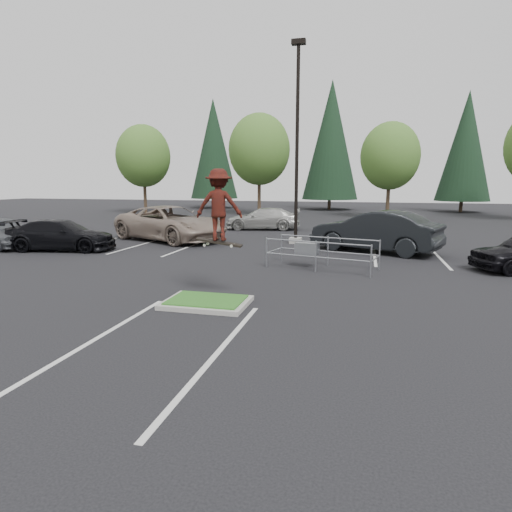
% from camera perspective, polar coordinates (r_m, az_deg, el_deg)
% --- Properties ---
extents(ground, '(120.00, 120.00, 0.00)m').
position_cam_1_polar(ground, '(11.52, -6.60, -6.48)').
color(ground, black).
rests_on(ground, ground).
extents(grass_median, '(2.20, 1.60, 0.16)m').
position_cam_1_polar(grass_median, '(11.50, -6.61, -6.11)').
color(grass_median, '#9C9B92').
rests_on(grass_median, ground).
extents(stall_lines, '(22.62, 17.60, 0.01)m').
position_cam_1_polar(stall_lines, '(17.49, -3.80, -0.77)').
color(stall_lines, silver).
rests_on(stall_lines, ground).
extents(light_pole, '(0.70, 0.60, 10.12)m').
position_cam_1_polar(light_pole, '(22.63, 5.47, 13.22)').
color(light_pole, '#9C9B92').
rests_on(light_pole, ground).
extents(decid_a, '(5.44, 5.44, 8.91)m').
position_cam_1_polar(decid_a, '(46.01, -14.77, 12.52)').
color(decid_a, '#38281C').
rests_on(decid_a, ground).
extents(decid_b, '(5.89, 5.89, 9.64)m').
position_cam_1_polar(decid_b, '(42.15, 0.43, 13.73)').
color(decid_b, '#38281C').
rests_on(decid_b, ground).
extents(decid_c, '(5.12, 5.12, 8.38)m').
position_cam_1_polar(decid_c, '(40.26, 17.42, 12.34)').
color(decid_c, '#38281C').
rests_on(decid_c, ground).
extents(conif_a, '(5.72, 5.72, 13.00)m').
position_cam_1_polar(conif_a, '(53.57, -5.66, 14.00)').
color(conif_a, '#38281C').
rests_on(conif_a, ground).
extents(conif_b, '(6.38, 6.38, 14.50)m').
position_cam_1_polar(conif_b, '(51.19, 9.98, 14.94)').
color(conif_b, '#38281C').
rests_on(conif_b, ground).
extents(conif_c, '(5.50, 5.50, 12.50)m').
position_cam_1_polar(conif_c, '(50.95, 26.18, 12.99)').
color(conif_c, '#38281C').
rests_on(conif_c, ground).
extents(cart_corral, '(4.23, 2.33, 1.14)m').
position_cam_1_polar(cart_corral, '(16.34, 7.29, 0.95)').
color(cart_corral, '#989AA0').
rests_on(cart_corral, ground).
extents(skateboarder, '(1.39, 0.94, 2.16)m').
position_cam_1_polar(skateboarder, '(12.00, -4.99, 6.73)').
color(skateboarder, black).
rests_on(skateboarder, ground).
extents(car_l_tan, '(7.55, 5.75, 1.91)m').
position_cam_1_polar(car_l_tan, '(24.31, -11.45, 4.32)').
color(car_l_tan, gray).
rests_on(car_l_tan, ground).
extents(car_l_black, '(5.30, 2.88, 1.46)m').
position_cam_1_polar(car_l_black, '(22.39, -24.59, 2.58)').
color(car_l_black, black).
rests_on(car_l_black, ground).
extents(car_l_grey, '(4.84, 3.32, 1.53)m').
position_cam_1_polar(car_l_grey, '(24.72, -30.96, 2.76)').
color(car_l_grey, '#53565B').
rests_on(car_l_grey, ground).
extents(car_r_charc, '(6.15, 4.11, 1.92)m').
position_cam_1_polar(car_r_charc, '(20.60, 15.58, 3.20)').
color(car_r_charc, black).
rests_on(car_r_charc, ground).
extents(car_far_silver, '(5.30, 2.82, 1.46)m').
position_cam_1_polar(car_far_silver, '(29.19, 0.98, 4.99)').
color(car_far_silver, '#B3B3AE').
rests_on(car_far_silver, ground).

